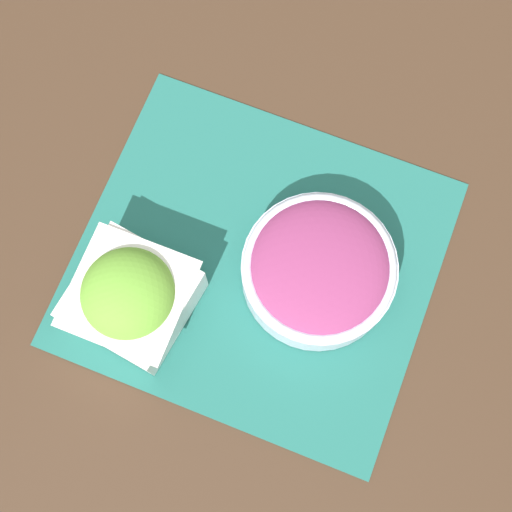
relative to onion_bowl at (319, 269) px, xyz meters
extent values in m
plane|color=#422D1E|center=(-0.08, -0.01, -0.04)|extent=(3.00, 3.00, 0.00)
cube|color=#236B60|center=(-0.08, -0.01, -0.04)|extent=(0.45, 0.41, 0.00)
cylinder|color=silver|center=(0.00, 0.00, -0.01)|extent=(0.19, 0.19, 0.05)
torus|color=silver|center=(0.00, 0.00, 0.01)|extent=(0.19, 0.19, 0.01)
ellipsoid|color=#93386B|center=(0.00, 0.00, 0.01)|extent=(0.17, 0.17, 0.04)
cube|color=white|center=(-0.20, -0.12, -0.01)|extent=(0.15, 0.15, 0.06)
cube|color=white|center=(-0.20, -0.12, 0.03)|extent=(0.13, 0.13, 0.00)
ellipsoid|color=#6BAD38|center=(-0.20, -0.12, 0.03)|extent=(0.11, 0.11, 0.07)
camera|label=1|loc=(0.00, -0.22, 0.85)|focal=50.00mm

